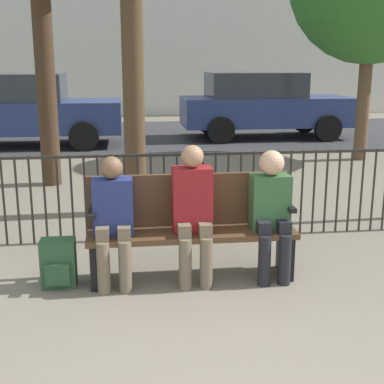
# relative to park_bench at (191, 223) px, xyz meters

# --- Properties ---
(park_bench) EXTENTS (1.83, 0.45, 0.92)m
(park_bench) POSITION_rel_park_bench_xyz_m (0.00, 0.00, 0.00)
(park_bench) COLOR #4C331E
(park_bench) RESTS_ON ground
(seated_person_0) EXTENTS (0.34, 0.39, 1.13)m
(seated_person_0) POSITION_rel_park_bench_xyz_m (-0.68, -0.13, 0.13)
(seated_person_0) COLOR brown
(seated_person_0) RESTS_ON ground
(seated_person_1) EXTENTS (0.34, 0.39, 1.21)m
(seated_person_1) POSITION_rel_park_bench_xyz_m (0.00, -0.13, 0.18)
(seated_person_1) COLOR brown
(seated_person_1) RESTS_ON ground
(seated_person_2) EXTENTS (0.34, 0.39, 1.15)m
(seated_person_2) POSITION_rel_park_bench_xyz_m (0.69, -0.13, 0.16)
(seated_person_2) COLOR black
(seated_person_2) RESTS_ON ground
(backpack) EXTENTS (0.29, 0.23, 0.42)m
(backpack) POSITION_rel_park_bench_xyz_m (-1.16, -0.10, -0.29)
(backpack) COLOR #284C2D
(backpack) RESTS_ON ground
(fence_railing) EXTENTS (9.01, 0.03, 0.95)m
(fence_railing) POSITION_rel_park_bench_xyz_m (-0.02, 1.07, 0.06)
(fence_railing) COLOR #2D2823
(fence_railing) RESTS_ON ground
(street_surface) EXTENTS (24.00, 6.00, 0.01)m
(street_surface) POSITION_rel_park_bench_xyz_m (0.00, 9.63, -0.49)
(street_surface) COLOR #333335
(street_surface) RESTS_ON ground
(parked_car_0) EXTENTS (4.20, 1.94, 1.62)m
(parked_car_0) POSITION_rel_park_bench_xyz_m (2.87, 8.63, 0.35)
(parked_car_0) COLOR navy
(parked_car_0) RESTS_ON ground
(parked_car_1) EXTENTS (4.20, 1.94, 1.62)m
(parked_car_1) POSITION_rel_park_bench_xyz_m (-2.84, 7.97, 0.35)
(parked_car_1) COLOR navy
(parked_car_1) RESTS_ON ground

